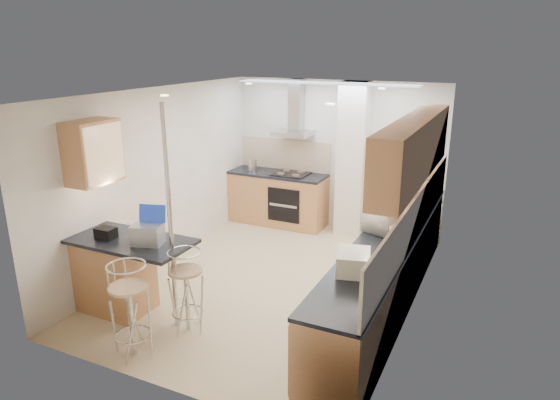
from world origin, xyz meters
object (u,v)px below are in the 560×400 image
at_px(bar_stool_end, 186,291).
at_px(microwave, 387,217).
at_px(bread_bin, 353,262).
at_px(laptop, 147,234).
at_px(bar_stool_near, 131,310).

bearing_deg(bar_stool_end, microwave, -17.17).
xyz_separation_m(bar_stool_end, bread_bin, (1.76, 0.34, 0.55)).
distance_m(laptop, bread_bin, 2.27).
bearing_deg(bar_stool_near, bread_bin, 32.14).
height_order(laptop, bar_stool_near, laptop).
xyz_separation_m(microwave, bar_stool_near, (-2.01, -2.25, -0.57)).
xyz_separation_m(laptop, bar_stool_near, (0.26, -0.64, -0.54)).
height_order(microwave, bread_bin, microwave).
bearing_deg(bar_stool_near, bar_stool_end, 75.97).
bearing_deg(bread_bin, microwave, 74.95).
distance_m(microwave, bar_stool_near, 3.07).
relative_size(laptop, bar_stool_near, 0.32).
height_order(microwave, bar_stool_end, microwave).
bearing_deg(microwave, bar_stool_end, 150.68).
distance_m(microwave, laptop, 2.78).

